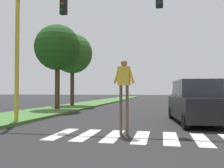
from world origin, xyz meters
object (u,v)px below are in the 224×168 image
object	(u,v)px
tree_mid	(58,48)
traffic_light_gantry	(61,24)
suv_crossing	(196,103)
tree_far	(72,54)
pedestrian_performer	(124,85)
sedan_midblock	(179,96)

from	to	relation	value
tree_mid	traffic_light_gantry	distance (m)	7.89
tree_mid	suv_crossing	xyz separation A→B (m)	(9.14, -4.99, -3.77)
tree_far	pedestrian_performer	xyz separation A→B (m)	(6.97, -13.13, -3.32)
pedestrian_performer	sedan_midblock	size ratio (longest dim) A/B	0.57
traffic_light_gantry	sedan_midblock	size ratio (longest dim) A/B	1.66
pedestrian_performer	traffic_light_gantry	bearing A→B (deg)	152.38
tree_far	traffic_light_gantry	world-z (taller)	tree_far
tree_mid	suv_crossing	bearing A→B (deg)	-28.63
tree_far	traffic_light_gantry	xyz separation A→B (m)	(4.03, -11.59, -0.69)
suv_crossing	pedestrian_performer	bearing A→B (deg)	-127.23
traffic_light_gantry	pedestrian_performer	distance (m)	4.23
tree_mid	tree_far	world-z (taller)	tree_far
traffic_light_gantry	suv_crossing	distance (m)	6.94
suv_crossing	sedan_midblock	world-z (taller)	suv_crossing
tree_mid	tree_far	bearing A→B (deg)	97.49
tree_mid	suv_crossing	size ratio (longest dim) A/B	1.31
pedestrian_performer	suv_crossing	xyz separation A→B (m)	(2.76, 3.64, -0.73)
traffic_light_gantry	sedan_midblock	bearing A→B (deg)	74.58
sedan_midblock	traffic_light_gantry	bearing A→B (deg)	-105.42
tree_far	sedan_midblock	size ratio (longest dim) A/B	1.53
suv_crossing	tree_far	bearing A→B (deg)	135.72
tree_mid	pedestrian_performer	bearing A→B (deg)	-53.54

